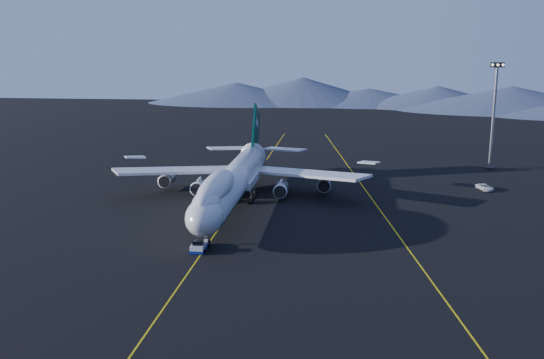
# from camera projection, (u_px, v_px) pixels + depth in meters

# --- Properties ---
(ground) EXTENTS (500.00, 500.00, 0.00)m
(ground) POSITION_uv_depth(u_px,v_px,m) (235.00, 206.00, 131.93)
(ground) COLOR black
(ground) RESTS_ON ground
(taxiway_line_main) EXTENTS (0.25, 220.00, 0.01)m
(taxiway_line_main) POSITION_uv_depth(u_px,v_px,m) (235.00, 206.00, 131.93)
(taxiway_line_main) COLOR yellow
(taxiway_line_main) RESTS_ON ground
(taxiway_line_side) EXTENTS (28.08, 198.09, 0.01)m
(taxiway_line_side) POSITION_uv_depth(u_px,v_px,m) (372.00, 199.00, 138.11)
(taxiway_line_side) COLOR yellow
(taxiway_line_side) RESTS_ON ground
(boeing_747) EXTENTS (59.62, 72.43, 19.37)m
(boeing_747) POSITION_uv_depth(u_px,v_px,m) (234.00, 180.00, 130.70)
(boeing_747) COLOR silver
(boeing_747) RESTS_ON ground
(pushback_tug) EXTENTS (2.75, 4.71, 2.04)m
(pushback_tug) POSITION_uv_depth(u_px,v_px,m) (199.00, 247.00, 103.30)
(pushback_tug) COLOR silver
(pushback_tug) RESTS_ON ground
(service_van) EXTENTS (4.02, 5.73, 1.45)m
(service_van) POSITION_uv_depth(u_px,v_px,m) (485.00, 187.00, 146.09)
(service_van) COLOR silver
(service_van) RESTS_ON ground
(floodlight_mast) EXTENTS (3.66, 2.75, 29.64)m
(floodlight_mast) POSITION_uv_depth(u_px,v_px,m) (493.00, 116.00, 167.98)
(floodlight_mast) COLOR black
(floodlight_mast) RESTS_ON ground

